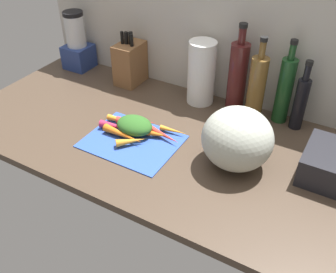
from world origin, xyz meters
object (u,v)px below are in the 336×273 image
Objects in this scene: carrot_5 at (157,134)px; knife_block at (130,63)px; carrot_2 at (117,127)px; carrot_7 at (138,130)px; carrot_3 at (127,122)px; carrot_0 at (163,135)px; paper_towel_roll at (201,73)px; carrot_6 at (123,135)px; carrot_8 at (137,122)px; bottle_3 at (300,102)px; bottle_2 at (285,89)px; cutting_board at (132,141)px; bottle_1 at (256,89)px; carrot_1 at (173,131)px; blender_appliance at (77,44)px; carrot_4 at (131,141)px; winter_squash at (237,139)px.

carrot_5 is 48.04cm from knife_block.
carrot_2 is 1.12× the size of carrot_7.
carrot_2 is 5.10cm from carrot_3.
carrot_0 is 1.17× the size of carrot_7.
carrot_6 is at bearing -107.58° from paper_towel_roll.
carrot_8 is 0.56× the size of bottle_3.
carrot_6 is 1.08× the size of carrot_8.
carrot_3 is at bearing -145.93° from bottle_2.
paper_towel_roll is at bearing -175.36° from bottle_2.
bottle_3 is (58.90, 37.76, 9.22)cm from carrot_2.
carrot_7 is at bearing 62.34° from carrot_6.
bottle_3 is (50.35, 40.42, 11.15)cm from cutting_board.
carrot_3 reaches higher than cutting_board.
carrot_5 is 42.32cm from bottle_1.
bottle_3 is at bearing 38.76° from cutting_board.
bottle_3 reaches higher than carrot_1.
blender_appliance is (-65.68, 33.12, 10.05)cm from carrot_5.
blender_appliance is 0.80× the size of bottle_1.
carrot_4 is 52.26cm from bottle_1.
cutting_board is at bearing -66.01° from carrot_8.
bottle_1 is 11.03cm from bottle_2.
carrot_2 is at bearing -161.63° from carrot_7.
bottle_3 reaches higher than carrot_5.
carrot_5 is 7.73cm from carrot_7.
paper_towel_roll is at bearing 132.08° from winter_squash.
bottle_2 reaches higher than carrot_1.
carrot_7 is 0.54× the size of winter_squash.
carrot_2 is (-8.55, 2.66, 1.93)cm from cutting_board.
carrot_8 is (-3.47, 3.98, 0.21)cm from carrot_7.
carrot_4 is (-8.17, -9.49, 0.14)cm from carrot_0.
carrot_6 is at bearing -140.08° from carrot_1.
carrot_0 is 1.04× the size of carrot_2.
carrot_7 is at bearing -173.09° from carrot_5.
carrot_0 is 29.98cm from winter_squash.
bottle_3 reaches higher than carrot_6.
carrot_7 is at bearing -137.74° from bottle_1.
bottle_2 is at bearing 165.10° from bottle_3.
carrot_5 is at bearing -15.28° from carrot_8.
carrot_5 is at bearing -157.53° from carrot_0.
carrot_1 is 0.38× the size of blender_appliance.
carrot_4 is (1.15, -2.33, 1.86)cm from cutting_board.
bottle_2 reaches higher than carrot_8.
carrot_1 is 15.44cm from carrot_8.
blender_appliance is at bearing 148.10° from carrot_3.
carrot_3 is 1.52× the size of carrot_4.
carrot_0 is 0.63× the size of winter_squash.
carrot_7 is (3.11, 5.93, -0.23)cm from carrot_6.
winter_squash is at bearing -26.00° from knife_block.
carrot_8 is 0.65× the size of knife_block.
carrot_4 is at bearing -65.53° from carrot_8.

